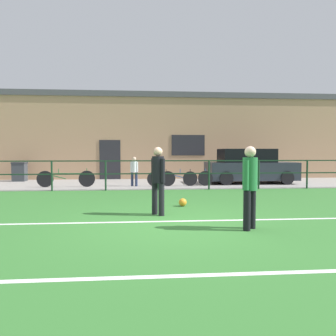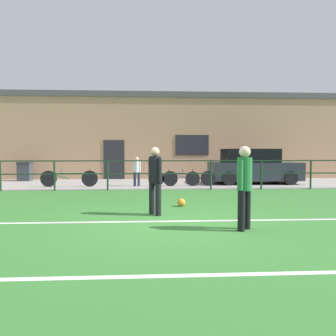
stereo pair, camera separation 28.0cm
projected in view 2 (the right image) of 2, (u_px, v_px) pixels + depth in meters
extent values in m
cube|color=#33702D|center=(170.00, 225.00, 6.72)|extent=(60.00, 44.00, 0.04)
cube|color=white|center=(169.00, 221.00, 6.94)|extent=(36.00, 0.11, 0.00)
cube|color=white|center=(185.00, 276.00, 3.89)|extent=(36.00, 0.11, 0.00)
cube|color=gray|center=(158.00, 183.00, 15.19)|extent=(48.00, 5.00, 0.02)
cylinder|color=#193823|center=(0.00, 176.00, 12.33)|extent=(0.07, 0.07, 1.15)
cylinder|color=#193823|center=(55.00, 176.00, 12.44)|extent=(0.07, 0.07, 1.15)
cylinder|color=#193823|center=(108.00, 175.00, 12.56)|extent=(0.07, 0.07, 1.15)
cylinder|color=#193823|center=(160.00, 175.00, 12.67)|extent=(0.07, 0.07, 1.15)
cylinder|color=#193823|center=(211.00, 175.00, 12.79)|extent=(0.07, 0.07, 1.15)
cylinder|color=#193823|center=(261.00, 175.00, 12.91)|extent=(0.07, 0.07, 1.15)
cylinder|color=#193823|center=(311.00, 174.00, 13.02)|extent=(0.07, 0.07, 1.15)
cube|color=#193823|center=(160.00, 161.00, 12.65)|extent=(36.00, 0.04, 0.04)
cube|color=#193823|center=(160.00, 174.00, 12.67)|extent=(36.00, 0.04, 0.04)
cube|color=tan|center=(156.00, 139.00, 18.78)|extent=(28.00, 2.40, 4.40)
cube|color=#232328|center=(114.00, 160.00, 17.49)|extent=(1.10, 0.04, 2.10)
cube|color=#232328|center=(192.00, 145.00, 17.69)|extent=(1.80, 0.04, 1.10)
cube|color=#4C4C51|center=(156.00, 98.00, 18.66)|extent=(28.00, 2.56, 0.30)
cylinder|color=black|center=(152.00, 198.00, 7.72)|extent=(0.14, 0.14, 0.75)
cylinder|color=black|center=(158.00, 199.00, 7.55)|extent=(0.14, 0.14, 0.75)
cylinder|color=black|center=(155.00, 170.00, 7.60)|extent=(0.28, 0.28, 0.62)
sphere|color=tan|center=(155.00, 152.00, 7.58)|extent=(0.21, 0.21, 0.21)
cylinder|color=black|center=(150.00, 170.00, 7.73)|extent=(0.10, 0.10, 0.55)
cylinder|color=black|center=(160.00, 171.00, 7.48)|extent=(0.10, 0.10, 0.55)
cylinder|color=black|center=(241.00, 211.00, 6.06)|extent=(0.14, 0.14, 0.75)
cylinder|color=black|center=(247.00, 209.00, 6.24)|extent=(0.14, 0.14, 0.75)
cylinder|color=#237038|center=(245.00, 174.00, 6.12)|extent=(0.28, 0.28, 0.62)
sphere|color=beige|center=(245.00, 152.00, 6.10)|extent=(0.21, 0.21, 0.21)
cylinder|color=#237038|center=(240.00, 175.00, 5.99)|extent=(0.10, 0.10, 0.55)
cylinder|color=#237038|center=(249.00, 174.00, 6.25)|extent=(0.10, 0.10, 0.55)
sphere|color=orange|center=(181.00, 202.00, 8.85)|extent=(0.21, 0.21, 0.21)
cylinder|color=#232D4C|center=(139.00, 179.00, 13.89)|extent=(0.11, 0.11, 0.59)
cylinder|color=#232D4C|center=(135.00, 179.00, 13.94)|extent=(0.11, 0.11, 0.59)
cylinder|color=white|center=(137.00, 167.00, 13.89)|extent=(0.22, 0.22, 0.49)
sphere|color=beige|center=(137.00, 159.00, 13.87)|extent=(0.17, 0.17, 0.17)
cylinder|color=white|center=(140.00, 167.00, 13.86)|extent=(0.08, 0.08, 0.44)
cylinder|color=white|center=(134.00, 167.00, 13.92)|extent=(0.08, 0.08, 0.44)
cube|color=#282D38|center=(254.00, 171.00, 15.16)|extent=(4.04, 1.81, 0.81)
cube|color=black|center=(250.00, 156.00, 15.12)|extent=(2.42, 1.52, 0.62)
cylinder|color=black|center=(229.00, 178.00, 14.23)|extent=(0.60, 0.18, 0.60)
cylinder|color=black|center=(291.00, 178.00, 14.39)|extent=(0.60, 0.18, 0.60)
cylinder|color=black|center=(220.00, 176.00, 15.96)|extent=(0.60, 0.18, 0.60)
cylinder|color=black|center=(276.00, 175.00, 16.12)|extent=(0.60, 0.18, 0.60)
cylinder|color=black|center=(49.00, 179.00, 13.62)|extent=(0.67, 0.04, 0.67)
cylinder|color=black|center=(90.00, 179.00, 13.71)|extent=(0.67, 0.04, 0.67)
cube|color=#1E6633|center=(69.00, 173.00, 13.65)|extent=(1.32, 0.04, 0.04)
cube|color=#1E6633|center=(59.00, 176.00, 13.63)|extent=(0.83, 0.03, 0.24)
cylinder|color=#1E6633|center=(62.00, 171.00, 13.63)|extent=(0.03, 0.03, 0.20)
cylinder|color=#1E6633|center=(90.00, 172.00, 13.70)|extent=(0.03, 0.03, 0.28)
cylinder|color=black|center=(157.00, 179.00, 13.88)|extent=(0.62, 0.04, 0.62)
cylinder|color=black|center=(193.00, 179.00, 13.97)|extent=(0.62, 0.04, 0.62)
cube|color=black|center=(175.00, 174.00, 13.91)|extent=(1.19, 0.04, 0.04)
cube|color=black|center=(166.00, 176.00, 13.89)|extent=(0.75, 0.03, 0.23)
cylinder|color=black|center=(169.00, 172.00, 13.89)|extent=(0.03, 0.03, 0.20)
cylinder|color=black|center=(193.00, 172.00, 13.95)|extent=(0.03, 0.03, 0.28)
cylinder|color=black|center=(170.00, 179.00, 13.91)|extent=(0.64, 0.04, 0.64)
cylinder|color=black|center=(208.00, 178.00, 14.00)|extent=(0.64, 0.04, 0.64)
cube|color=#234C99|center=(189.00, 174.00, 13.95)|extent=(1.26, 0.04, 0.04)
cube|color=#234C99|center=(180.00, 176.00, 13.93)|extent=(0.79, 0.03, 0.23)
cylinder|color=#234C99|center=(183.00, 171.00, 13.93)|extent=(0.03, 0.03, 0.20)
cylinder|color=#234C99|center=(208.00, 172.00, 13.99)|extent=(0.03, 0.03, 0.28)
cube|color=#33383D|center=(25.00, 172.00, 16.45)|extent=(0.61, 0.51, 0.87)
cube|color=#282C30|center=(25.00, 163.00, 16.42)|extent=(0.65, 0.55, 0.08)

